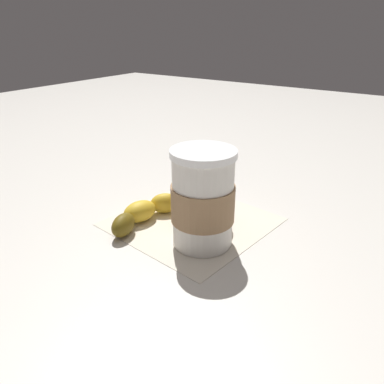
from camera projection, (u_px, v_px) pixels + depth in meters
The scene contains 5 objects.
ground_plane at pixel (192, 222), 0.65m from camera, with size 3.00×3.00×0.00m, color beige.
paper_napkin at pixel (192, 222), 0.65m from camera, with size 0.24×0.24×0.00m, color beige.
coffee_cup at pixel (203, 199), 0.56m from camera, with size 0.10×0.10×0.15m.
muffin at pixel (200, 187), 0.63m from camera, with size 0.09×0.09×0.12m.
banana at pixel (143, 213), 0.64m from camera, with size 0.07×0.16×0.04m.
Camera 1 is at (-0.32, 0.47, 0.32)m, focal length 35.00 mm.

